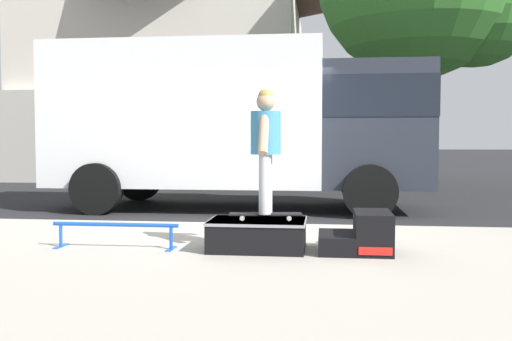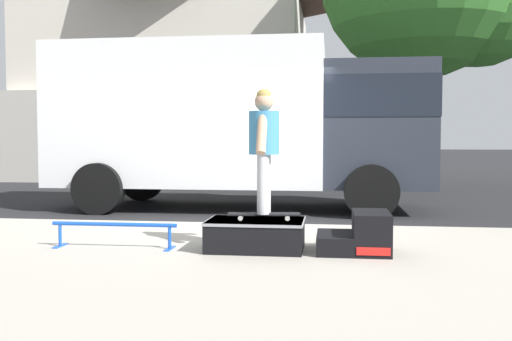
{
  "view_description": "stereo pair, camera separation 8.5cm",
  "coord_description": "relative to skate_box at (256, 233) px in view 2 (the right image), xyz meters",
  "views": [
    {
      "loc": [
        1.12,
        -8.52,
        1.3
      ],
      "look_at": [
        0.2,
        -0.82,
        0.89
      ],
      "focal_mm": 40.25,
      "sensor_mm": 36.0,
      "label": 1
    },
    {
      "loc": [
        1.2,
        -8.51,
        1.3
      ],
      "look_at": [
        0.2,
        -0.82,
        0.89
      ],
      "focal_mm": 40.25,
      "sensor_mm": 36.0,
      "label": 2
    }
  ],
  "objects": [
    {
      "name": "ground_plane",
      "position": [
        -0.41,
        2.44,
        -0.29
      ],
      "size": [
        140.0,
        140.0,
        0.0
      ],
      "primitive_type": "plane",
      "color": "black"
    },
    {
      "name": "sidewalk_slab",
      "position": [
        -0.41,
        -0.56,
        -0.23
      ],
      "size": [
        50.0,
        5.0,
        0.12
      ],
      "primitive_type": "cube",
      "color": "#A8A093",
      "rests_on": "ground"
    },
    {
      "name": "skate_box",
      "position": [
        0.0,
        0.0,
        0.0
      ],
      "size": [
        1.04,
        0.72,
        0.32
      ],
      "color": "black",
      "rests_on": "sidewalk_slab"
    },
    {
      "name": "kicker_ramp",
      "position": [
        1.1,
        -0.0,
        0.0
      ],
      "size": [
        0.76,
        0.7,
        0.43
      ],
      "color": "black",
      "rests_on": "sidewalk_slab"
    },
    {
      "name": "grind_rail",
      "position": [
        -1.55,
        -0.1,
        0.03
      ],
      "size": [
        1.41,
        0.28,
        0.28
      ],
      "color": "blue",
      "rests_on": "sidewalk_slab"
    },
    {
      "name": "skateboard",
      "position": [
        0.08,
        0.02,
        0.2
      ],
      "size": [
        0.8,
        0.28,
        0.07
      ],
      "color": "black",
      "rests_on": "skate_box"
    },
    {
      "name": "skater_kid",
      "position": [
        0.08,
        0.02,
        1.0
      ],
      "size": [
        0.32,
        0.69,
        1.33
      ],
      "color": "silver",
      "rests_on": "skateboard"
    },
    {
      "name": "box_truck",
      "position": [
        -0.86,
        4.64,
        1.41
      ],
      "size": [
        6.91,
        2.63,
        3.05
      ],
      "color": "white",
      "rests_on": "ground"
    },
    {
      "name": "house_behind",
      "position": [
        -4.77,
        14.45,
        3.95
      ],
      "size": [
        9.54,
        8.22,
        8.4
      ],
      "color": "beige",
      "rests_on": "ground"
    }
  ]
}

